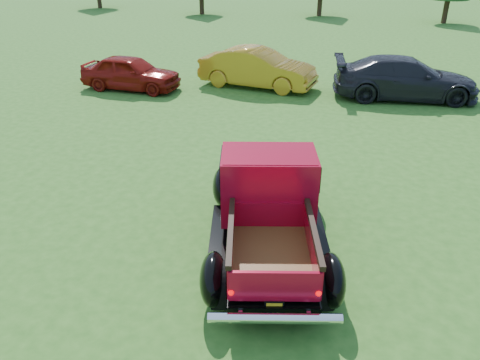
# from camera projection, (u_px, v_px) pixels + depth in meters

# --- Properties ---
(ground) EXTENTS (120.00, 120.00, 0.00)m
(ground) POSITION_uv_depth(u_px,v_px,m) (210.00, 229.00, 9.30)
(ground) COLOR #2A5719
(ground) RESTS_ON ground
(pickup_truck) EXTENTS (3.34, 5.07, 1.77)m
(pickup_truck) POSITION_uv_depth(u_px,v_px,m) (268.00, 199.00, 8.68)
(pickup_truck) COLOR black
(pickup_truck) RESTS_ON ground
(show_car_red) EXTENTS (3.84, 1.62, 1.30)m
(show_car_red) POSITION_uv_depth(u_px,v_px,m) (131.00, 73.00, 17.88)
(show_car_red) COLOR maroon
(show_car_red) RESTS_ON ground
(show_car_yellow) EXTENTS (4.63, 2.00, 1.48)m
(show_car_yellow) POSITION_uv_depth(u_px,v_px,m) (258.00, 68.00, 18.13)
(show_car_yellow) COLOR #BA8118
(show_car_yellow) RESTS_ON ground
(show_car_grey) EXTENTS (5.38, 2.97, 1.48)m
(show_car_grey) POSITION_uv_depth(u_px,v_px,m) (405.00, 78.00, 16.79)
(show_car_grey) COLOR black
(show_car_grey) RESTS_ON ground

